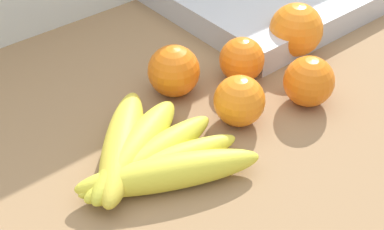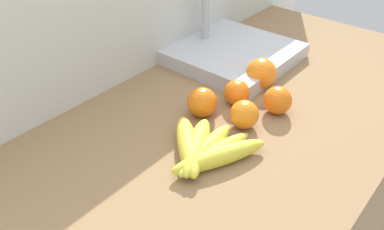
% 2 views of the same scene
% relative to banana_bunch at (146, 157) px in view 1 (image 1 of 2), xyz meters
% --- Properties ---
extents(wall_back, '(2.15, 0.06, 1.30)m').
position_rel_banana_bunch_xyz_m(wall_back, '(0.02, 0.39, -0.22)').
color(wall_back, silver).
rests_on(wall_back, ground).
extents(banana_bunch, '(0.21, 0.22, 0.04)m').
position_rel_banana_bunch_xyz_m(banana_bunch, '(0.00, 0.00, 0.00)').
color(banana_bunch, yellow).
rests_on(banana_bunch, counter).
extents(orange_back_right, '(0.06, 0.06, 0.06)m').
position_rel_banana_bunch_xyz_m(orange_back_right, '(0.21, 0.07, 0.01)').
color(orange_back_right, orange).
rests_on(orange_back_right, counter).
extents(orange_far_right, '(0.07, 0.07, 0.07)m').
position_rel_banana_bunch_xyz_m(orange_far_right, '(0.14, -0.00, 0.01)').
color(orange_far_right, orange).
rests_on(orange_far_right, counter).
extents(orange_back_left, '(0.08, 0.08, 0.08)m').
position_rel_banana_bunch_xyz_m(orange_back_left, '(0.32, 0.06, 0.02)').
color(orange_back_left, orange).
rests_on(orange_back_left, counter).
extents(orange_right, '(0.07, 0.07, 0.07)m').
position_rel_banana_bunch_xyz_m(orange_right, '(0.24, -0.03, 0.01)').
color(orange_right, orange).
rests_on(orange_right, counter).
extents(orange_front, '(0.07, 0.07, 0.07)m').
position_rel_banana_bunch_xyz_m(orange_front, '(0.12, 0.10, 0.02)').
color(orange_front, orange).
rests_on(orange_front, counter).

